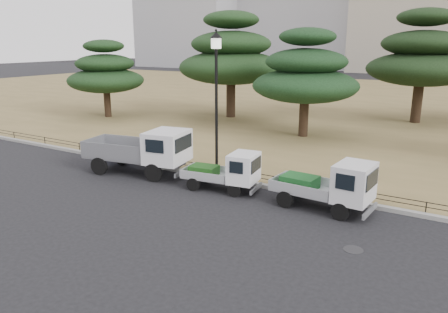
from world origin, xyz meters
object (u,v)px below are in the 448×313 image
Objects in this scene: tarp_pile at (123,149)px; truck_kei_front at (226,171)px; street_lamp at (216,80)px; truck_kei_rear at (329,185)px; truck_large at (143,149)px.

truck_kei_front is at bearing -10.94° from tarp_pile.
truck_kei_front is at bearing -46.19° from street_lamp.
tarp_pile is (-11.54, 1.30, -0.36)m from truck_kei_rear.
street_lamp is at bearing 0.34° from tarp_pile.
tarp_pile is at bearing 161.50° from truck_kei_front.
truck_kei_front is 0.88× the size of truck_kei_rear.
truck_kei_front is 4.38m from truck_kei_rear.
tarp_pile is at bearing 177.14° from truck_kei_rear.
truck_kei_rear is 0.59× the size of street_lamp.
truck_large is at bearing -176.10° from truck_kei_rear.
truck_large is 1.57× the size of truck_kei_front.
street_lamp reaches higher than truck_large.
street_lamp is at bearing 13.29° from truck_large.
truck_large is at bearing -156.79° from street_lamp.
truck_large reaches higher than truck_kei_rear.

